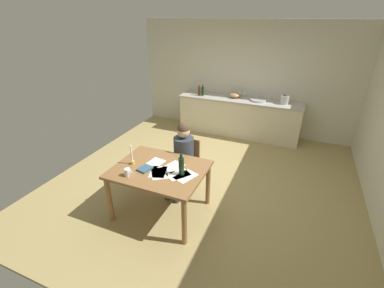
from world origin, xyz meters
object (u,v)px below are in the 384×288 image
object	(u,v)px
candlestick	(132,159)
bottle_oil	(199,91)
coffee_mug	(128,172)
stovetop_kettle	(285,99)
book_magazine	(145,169)
mixing_bowl	(235,95)
person_seated	(182,155)
bottle_vinegar	(203,91)
sink_unit	(258,100)
wine_glass_by_kettle	(240,92)
wine_glass_back_left	(236,92)
wine_bottle_on_table	(181,166)
chair_at_table	(186,162)
dining_table	(160,174)
wine_glass_near_sink	(244,93)

from	to	relation	value
candlestick	bottle_oil	world-z (taller)	bottle_oil
coffee_mug	candlestick	distance (m)	0.31
bottle_oil	stovetop_kettle	bearing A→B (deg)	2.75
book_magazine	mixing_bowl	distance (m)	3.43
person_seated	bottle_vinegar	bearing A→B (deg)	103.57
sink_unit	wine_glass_by_kettle	distance (m)	0.50
coffee_mug	bottle_vinegar	size ratio (longest dim) A/B	0.48
coffee_mug	wine_glass_back_left	world-z (taller)	wine_glass_back_left
sink_unit	stovetop_kettle	world-z (taller)	sink_unit
person_seated	wine_bottle_on_table	bearing A→B (deg)	-65.09
person_seated	bottle_oil	distance (m)	2.68
stovetop_kettle	candlestick	bearing A→B (deg)	-118.10
candlestick	mixing_bowl	distance (m)	3.40
book_magazine	bottle_oil	xyz separation A→B (m)	(-0.48, 3.26, 0.24)
chair_at_table	bottle_vinegar	world-z (taller)	bottle_vinegar
dining_table	wine_bottle_on_table	world-z (taller)	wine_bottle_on_table
chair_at_table	wine_bottle_on_table	world-z (taller)	wine_bottle_on_table
dining_table	wine_glass_back_left	bearing A→B (deg)	86.56
candlestick	sink_unit	world-z (taller)	sink_unit
coffee_mug	wine_glass_back_left	distance (m)	3.76
wine_bottle_on_table	bottle_vinegar	xyz separation A→B (m)	(-0.90, 3.17, 0.12)
mixing_bowl	sink_unit	bearing A→B (deg)	-4.91
dining_table	stovetop_kettle	size ratio (longest dim) A/B	5.78
dining_table	bottle_oil	size ratio (longest dim) A/B	5.00
sink_unit	person_seated	bearing A→B (deg)	-104.95
dining_table	bottle_vinegar	size ratio (longest dim) A/B	4.93
chair_at_table	sink_unit	xyz separation A→B (m)	(0.69, 2.51, 0.44)
wine_glass_by_kettle	wine_glass_back_left	bearing A→B (deg)	180.00
mixing_bowl	wine_glass_near_sink	size ratio (longest dim) A/B	1.73
book_magazine	stovetop_kettle	world-z (taller)	stovetop_kettle
bottle_oil	candlestick	bearing A→B (deg)	-85.87
book_magazine	bottle_vinegar	bearing A→B (deg)	108.80
dining_table	chair_at_table	xyz separation A→B (m)	(0.08, 0.74, -0.17)
wine_glass_near_sink	wine_glass_by_kettle	distance (m)	0.10
mixing_bowl	wine_glass_back_left	size ratio (longest dim) A/B	1.73
wine_glass_near_sink	bottle_vinegar	bearing A→B (deg)	-165.68
candlestick	person_seated	bearing A→B (deg)	53.01
wine_bottle_on_table	dining_table	bearing A→B (deg)	177.17
chair_at_table	wine_glass_back_left	bearing A→B (deg)	87.35
chair_at_table	bottle_oil	bearing A→B (deg)	106.73
sink_unit	wine_glass_back_left	world-z (taller)	sink_unit
book_magazine	wine_glass_near_sink	xyz separation A→B (m)	(0.57, 3.50, 0.24)
candlestick	mixing_bowl	bearing A→B (deg)	79.48
coffee_mug	wine_glass_by_kettle	distance (m)	3.78
person_seated	chair_at_table	bearing A→B (deg)	84.04
coffee_mug	stovetop_kettle	world-z (taller)	stovetop_kettle
person_seated	wine_glass_near_sink	bearing A→B (deg)	83.07
candlestick	wine_glass_by_kettle	distance (m)	3.52
chair_at_table	coffee_mug	bearing A→B (deg)	-109.28
person_seated	wine_glass_by_kettle	world-z (taller)	person_seated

